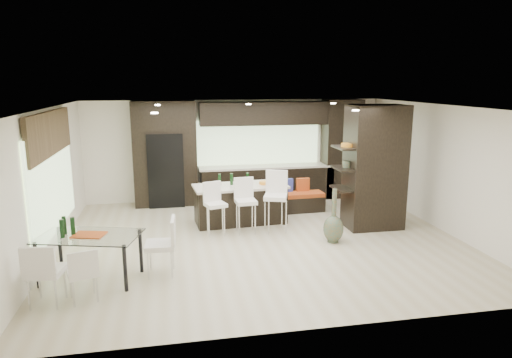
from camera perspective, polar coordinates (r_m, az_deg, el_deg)
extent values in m
plane|color=#C4B696|center=(9.44, 0.69, -7.60)|extent=(8.00, 8.00, 0.00)
cube|color=white|center=(12.47, -2.51, 3.67)|extent=(8.00, 0.02, 2.70)
cube|color=white|center=(9.17, -24.59, -0.55)|extent=(0.02, 7.00, 2.70)
cube|color=white|center=(10.61, 22.40, 1.24)|extent=(0.02, 7.00, 2.70)
cube|color=white|center=(8.90, 0.73, 8.99)|extent=(8.00, 7.00, 0.02)
cube|color=#B2D199|center=(9.35, -24.08, -0.28)|extent=(0.04, 3.20, 1.90)
cube|color=#B2D199|center=(12.50, 0.24, 4.63)|extent=(3.40, 0.04, 1.20)
cube|color=brown|center=(9.21, -24.38, 5.21)|extent=(0.08, 3.00, 0.80)
cube|color=white|center=(9.14, 0.42, 8.95)|extent=(4.00, 3.00, 0.02)
cube|color=black|center=(12.23, 0.04, 3.51)|extent=(6.80, 0.68, 2.70)
cube|color=black|center=(12.03, -11.21, 1.20)|extent=(0.90, 0.68, 1.90)
cube|color=black|center=(10.27, 14.62, 1.43)|extent=(1.20, 0.80, 2.70)
cube|color=black|center=(10.45, -1.97, -3.14)|extent=(2.15, 1.06, 0.87)
cube|color=white|center=(9.65, -5.06, -4.38)|extent=(0.50, 0.50, 0.90)
cube|color=white|center=(9.72, -1.28, -4.07)|extent=(0.45, 0.45, 0.95)
cube|color=white|center=(9.80, 2.45, -3.60)|extent=(0.60, 0.60, 1.06)
cube|color=black|center=(11.42, 5.38, -2.88)|extent=(1.26, 0.53, 0.48)
cube|color=white|center=(7.99, -19.94, -9.23)|extent=(1.76, 1.28, 0.76)
cube|color=white|center=(7.32, -20.83, -11.26)|extent=(0.52, 0.52, 0.77)
cube|color=white|center=(7.38, -24.75, -10.93)|extent=(0.54, 0.54, 0.88)
cube|color=white|center=(7.86, -11.86, -8.55)|extent=(0.52, 0.52, 0.90)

